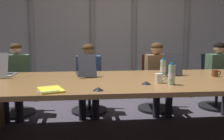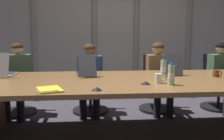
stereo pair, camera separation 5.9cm
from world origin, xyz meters
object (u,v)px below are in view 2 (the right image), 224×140
object	(u,v)px
conference_mic_right_side	(97,89)
laptop_center	(172,70)
laptop_left_end	(4,71)
water_bottle_secondary	(163,68)
person_right_mid	(223,72)
coffee_mug_far	(159,78)
office_chair_left_mid	(90,91)
water_bottle_primary	(171,75)
office_chair_center	(157,89)
coffee_mug_near	(216,73)
conference_mic_left_side	(146,83)
person_left_mid	(90,75)
person_center	(159,73)
office_chair_right_mid	(218,88)
office_chair_left_end	(18,92)
spiral_notepad	(50,89)
person_left_end	(17,75)
laptop_left_mid	(86,71)

from	to	relation	value
conference_mic_right_side	laptop_center	bearing A→B (deg)	41.58
laptop_left_end	water_bottle_secondary	bearing A→B (deg)	-93.93
person_right_mid	coffee_mug_far	size ratio (longest dim) A/B	8.58
office_chair_left_mid	water_bottle_primary	xyz separation A→B (m)	(0.88, -1.50, 0.51)
office_chair_center	coffee_mug_near	size ratio (longest dim) A/B	7.60
office_chair_left_mid	coffee_mug_near	bearing A→B (deg)	56.56
conference_mic_left_side	conference_mic_right_side	world-z (taller)	same
laptop_left_end	water_bottle_primary	xyz separation A→B (m)	(2.02, -0.76, 0.05)
person_left_mid	person_center	bearing A→B (deg)	90.40
conference_mic_left_side	person_left_mid	bearing A→B (deg)	115.81
office_chair_left_mid	coffee_mug_far	xyz separation A→B (m)	(0.78, -1.39, 0.45)
conference_mic_left_side	person_center	bearing A→B (deg)	68.57
conference_mic_right_side	person_left_mid	bearing A→B (deg)	92.91
laptop_left_end	office_chair_right_mid	bearing A→B (deg)	-74.97
office_chair_left_end	spiral_notepad	xyz separation A→B (m)	(0.79, -1.66, 0.40)
person_right_mid	conference_mic_left_side	xyz separation A→B (m)	(-1.61, -1.29, 0.10)
person_center	water_bottle_primary	size ratio (longest dim) A/B	4.75
office_chair_center	office_chair_right_mid	world-z (taller)	office_chair_right_mid
coffee_mug_far	conference_mic_left_side	size ratio (longest dim) A/B	1.22
laptop_center	office_chair_left_end	bearing A→B (deg)	79.52
person_right_mid	office_chair_left_mid	bearing A→B (deg)	-98.58
office_chair_left_end	office_chair_left_mid	size ratio (longest dim) A/B	1.04
laptop_center	water_bottle_primary	bearing A→B (deg)	169.34
water_bottle_secondary	conference_mic_right_side	distance (m)	1.15
person_left_end	spiral_notepad	distance (m)	1.68
laptop_center	office_chair_left_mid	bearing A→B (deg)	63.77
laptop_center	office_chair_right_mid	distance (m)	1.41
office_chair_left_mid	person_left_end	size ratio (longest dim) A/B	0.79
office_chair_left_end	person_center	distance (m)	2.33
laptop_center	person_center	distance (m)	0.62
spiral_notepad	person_center	bearing A→B (deg)	24.55
office_chair_left_mid	laptop_left_mid	bearing A→B (deg)	-4.80
person_left_end	person_left_mid	size ratio (longest dim) A/B	1.01
person_right_mid	laptop_left_end	bearing A→B (deg)	-84.70
office_chair_left_end	conference_mic_right_side	xyz separation A→B (m)	(1.26, -1.71, 0.41)
office_chair_left_mid	water_bottle_secondary	bearing A→B (deg)	43.37
laptop_left_end	person_center	size ratio (longest dim) A/B	0.38
coffee_mug_far	person_right_mid	bearing A→B (deg)	40.66
office_chair_center	conference_mic_left_side	distance (m)	1.59
laptop_left_end	coffee_mug_near	xyz separation A→B (m)	(2.76, -0.30, -0.02)
laptop_left_mid	water_bottle_secondary	xyz separation A→B (m)	(1.00, -0.21, 0.05)
office_chair_right_mid	water_bottle_secondary	world-z (taller)	water_bottle_secondary
laptop_left_end	coffee_mug_near	bearing A→B (deg)	-93.71
office_chair_center	water_bottle_secondary	world-z (taller)	water_bottle_secondary
person_left_end	conference_mic_left_side	bearing A→B (deg)	51.82
person_left_end	person_left_mid	world-z (taller)	person_left_end
person_left_mid	coffee_mug_far	size ratio (longest dim) A/B	8.44
laptop_center	person_left_mid	bearing A→B (deg)	69.79
office_chair_right_mid	person_left_end	xyz separation A→B (m)	(-3.36, -0.16, 0.30)
water_bottle_primary	coffee_mug_far	world-z (taller)	water_bottle_primary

